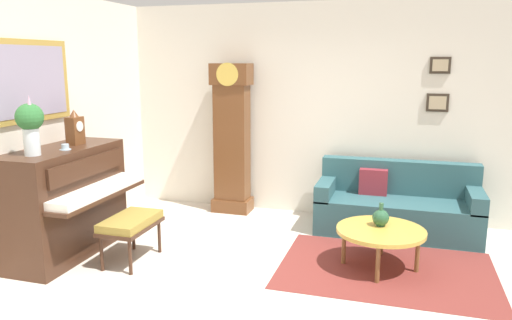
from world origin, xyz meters
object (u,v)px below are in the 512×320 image
Objects in this scene: piano_bench at (131,224)px; mantel_clock at (75,129)px; piano at (66,201)px; flower_vase at (30,123)px; teacup at (65,148)px; green_jug at (381,218)px; couch at (397,206)px; grandfather_clock at (232,142)px; coffee_table at (381,232)px.

mantel_clock is (-0.76, 0.23, 0.93)m from piano_bench.
flower_vase reaches higher than piano.
green_jug is (3.13, 0.75, -0.69)m from teacup.
piano_bench is 3.15m from couch.
grandfather_clock is 2.30m from couch.
mantel_clock is at bearing -155.68° from couch.
coffee_table is at bearing -33.93° from grandfather_clock.
piano_bench is 0.80× the size of coffee_table.
flower_vase reaches higher than couch.
piano_bench is 0.37× the size of couch.
coffee_table is 3.56m from flower_vase.
green_jug is (-0.14, -1.08, 0.19)m from couch.
mantel_clock is at bearing -172.22° from green_jug.
coffee_table is at bearing -83.04° from green_jug.
grandfather_clock reaches higher than green_jug.
coffee_table is 0.15m from green_jug.
flower_vase is (-0.00, -0.66, 0.14)m from mantel_clock.
grandfather_clock is 17.50× the size of teacup.
couch reaches higher than coffee_table.
grandfather_clock is at bearing 77.95° from piano_bench.
coffee_table is (-0.13, -1.18, 0.07)m from couch.
grandfather_clock reaches higher than coffee_table.
coffee_table is (3.24, 0.58, -0.21)m from piano.
piano_bench is at bearing -102.05° from grandfather_clock.
teacup is at bearing -36.32° from piano.
grandfather_clock is 2.13m from mantel_clock.
piano is at bearing -168.16° from green_jug.
piano is 1.64× the size of coffee_table.
mantel_clock is (-1.18, -1.73, 0.37)m from grandfather_clock.
green_jug is at bearing -32.20° from grandfather_clock.
couch is 7.92× the size of green_jug.
piano is at bearing -152.45° from couch.
flower_vase reaches higher than coffee_table.
teacup is (-3.14, -0.66, 0.80)m from coffee_table.
grandfather_clock reaches higher than piano.
piano_bench is at bearing -146.16° from couch.
mantel_clock reaches higher than piano.
coffee_table is 3.31m from teacup.
flower_vase is 2.42× the size of green_jug.
piano is 0.78m from piano_bench.
teacup is at bearing -71.72° from mantel_clock.
grandfather_clock is 2.31× the size of coffee_table.
teacup reaches higher than coffee_table.
piano_bench is 1.21× the size of flower_vase.
coffee_table is 3.40m from mantel_clock.
coffee_table is at bearing 10.16° from piano.
couch is at bearing 33.84° from piano_bench.
piano is 3.82m from couch.
flower_vase reaches higher than teacup.
piano_bench is at bearing 29.36° from flower_vase.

